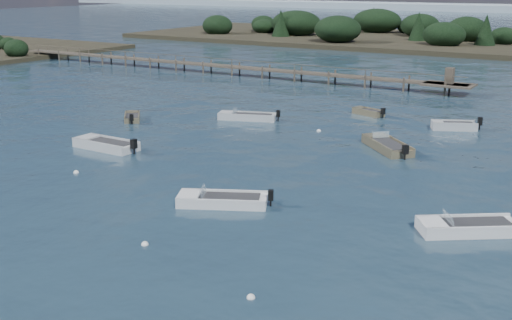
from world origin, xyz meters
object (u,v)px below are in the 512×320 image
Objects in this scene: dinghy_mid_white_a at (222,202)px; jetty at (236,67)px; tender_far_white at (368,113)px; tender_far_grey at (132,118)px; dinghy_mid_white_b at (468,229)px; tender_far_grey_b at (454,127)px; dinghy_mid_grey at (106,146)px; dinghy_extra_b at (247,118)px; dinghy_extra_a at (387,147)px.

dinghy_mid_white_a is 46.42m from jetty.
dinghy_mid_white_a is 25.48m from tender_far_white.
tender_far_grey is 0.96× the size of tender_far_white.
jetty reaches higher than dinghy_mid_white_b.
tender_far_grey_b is 26.37m from dinghy_mid_grey.
dinghy_extra_b is 1.10× the size of dinghy_extra_a.
tender_far_grey is at bearing -142.43° from tender_far_white.
dinghy_extra_a is at bearing -104.89° from tender_far_grey_b.
tender_far_white is 0.68× the size of dinghy_extra_a.
dinghy_mid_grey is (-18.82, -18.47, -0.01)m from tender_far_grey_b.
dinghy_mid_white_a is at bearing -36.07° from tender_far_grey.
dinghy_mid_white_b is 12.14m from dinghy_mid_white_a.
tender_far_grey is at bearing -147.48° from dinghy_extra_b.
dinghy_mid_white_a is at bearing -21.40° from dinghy_mid_grey.
jetty reaches higher than dinghy_extra_a.
dinghy_extra_a is at bearing -13.29° from dinghy_extra_b.
dinghy_mid_white_a reaches higher than tender_far_white.
dinghy_extra_b is 10.58m from tender_far_white.
jetty is (-14.87, 20.85, 0.82)m from dinghy_extra_b.
jetty is at bearing 122.50° from dinghy_mid_white_a.
dinghy_extra_b is 1.69× the size of tender_far_grey.
tender_far_grey is (-23.64, -10.50, -0.03)m from tender_far_grey_b.
dinghy_mid_white_b is at bearing -19.09° from tender_far_grey.
dinghy_mid_white_b is 21.76m from tender_far_grey_b.
jetty reaches higher than dinghy_extra_b.
tender_far_grey_b is 8.83m from dinghy_extra_a.
jetty is (-36.74, 36.31, 0.82)m from dinghy_mid_white_b.
dinghy_extra_b is at bearing -54.49° from jetty.
jetty is at bearing 139.61° from dinghy_extra_a.
jetty is (-30.48, 15.47, 0.80)m from tender_far_grey_b.
jetty reaches higher than dinghy_mid_grey.
dinghy_extra_b is 25.63m from jetty.
dinghy_extra_b is 1.09× the size of dinghy_mid_white_b.
dinghy_mid_white_a is at bearing -61.19° from dinghy_extra_b.
dinghy_extra_b is 16.51m from tender_far_grey_b.
tender_far_white is 23.01m from dinghy_mid_grey.
tender_far_white is (7.84, 7.09, -0.01)m from dinghy_extra_b.
dinghy_extra_b is 1.00× the size of dinghy_mid_grey.
dinghy_extra_b is at bearing 118.81° from dinghy_mid_white_a.
tender_far_grey_b reaches higher than dinghy_extra_b.
dinghy_extra_b reaches higher than dinghy_mid_white_a.
dinghy_mid_white_b is at bearing -73.30° from tender_far_grey_b.
dinghy_mid_white_b is 0.97× the size of dinghy_mid_white_a.
dinghy_mid_white_b reaches higher than tender_far_white.
dinghy_mid_white_b is at bearing -5.40° from dinghy_mid_grey.
dinghy_mid_white_b is 25.18m from dinghy_mid_grey.
dinghy_mid_white_b is 31.63m from tender_far_grey.
dinghy_mid_grey reaches higher than dinghy_mid_white_b.
dinghy_mid_white_b is 1.25× the size of tender_far_grey_b.
dinghy_extra_b is at bearing -160.98° from tender_far_grey_b.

